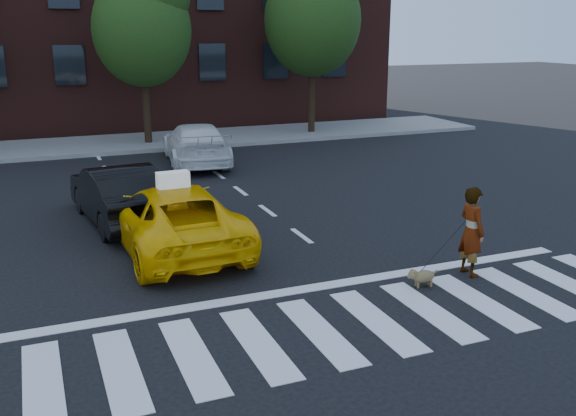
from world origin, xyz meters
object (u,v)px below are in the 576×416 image
Objects in this scene: taxi at (173,217)px; black_sedan at (119,194)px; dog at (421,276)px; white_suv at (196,144)px; tree_right at (313,8)px; tree_mid at (142,17)px; woman at (472,231)px.

black_sedan reaches higher than taxi.
white_suv is at bearing 103.99° from dog.
taxi is at bearing -125.44° from tree_right.
tree_mid is at bearing -71.21° from white_suv.
black_sedan is (-9.53, -10.00, -4.56)m from tree_right.
dog is at bearing 101.58° from white_suv.
black_sedan reaches higher than dog.
white_suv is 8.05× the size of dog.
tree_right reaches higher than tree_mid.
black_sedan is 2.52× the size of woman.
taxi is 1.15× the size of black_sedan.
dog is at bearing 119.60° from black_sedan.
tree_mid is 16.84m from dog.
taxi is (-8.75, -12.29, -4.58)m from tree_right.
tree_right is 16.96m from woman.
black_sedan is 7.54m from dog.
tree_right is 14.55m from black_sedan.
tree_right is at bearing 81.45° from dog.
black_sedan is at bearing -133.65° from tree_right.
woman is (2.21, -11.88, 0.16)m from white_suv.
tree_right is at bearing -127.80° from taxi.
tree_right reaches higher than woman.
tree_right is 8.64m from white_suv.
white_suv reaches higher than dog.
white_suv is at bearing -126.25° from black_sedan.
tree_mid is at bearing 10.73° from woman.
tree_right is 1.62× the size of white_suv.
woman is at bearing 126.95° from black_sedan.
tree_right reaches higher than taxi.
black_sedan is at bearing -73.45° from taxi.
woman is at bearing 17.41° from dog.
white_suv is at bearing -109.89° from taxi.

